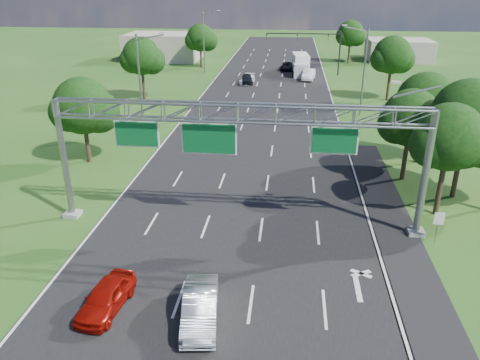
# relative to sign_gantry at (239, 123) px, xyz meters

# --- Properties ---
(ground) EXTENTS (220.00, 220.00, 0.00)m
(ground) POSITION_rel_sign_gantry_xyz_m (-0.33, 18.00, -6.89)
(ground) COLOR #1F4F17
(ground) RESTS_ON ground
(road) EXTENTS (18.00, 180.00, 0.02)m
(road) POSITION_rel_sign_gantry_xyz_m (-0.33, 18.00, -6.89)
(road) COLOR black
(road) RESTS_ON ground
(road_flare) EXTENTS (3.00, 30.00, 0.02)m
(road_flare) POSITION_rel_sign_gantry_xyz_m (9.87, 2.00, -6.89)
(road_flare) COLOR black
(road_flare) RESTS_ON ground
(sign_gantry) EXTENTS (23.50, 1.00, 9.56)m
(sign_gantry) POSITION_rel_sign_gantry_xyz_m (0.00, 0.00, 0.00)
(sign_gantry) COLOR gray
(sign_gantry) RESTS_ON ground
(regulatory_sign) EXTENTS (0.60, 0.08, 2.10)m
(regulatory_sign) POSITION_rel_sign_gantry_xyz_m (12.07, -1.02, -5.38)
(regulatory_sign) COLOR gray
(regulatory_sign) RESTS_ON ground
(traffic_signal) EXTENTS (12.21, 0.24, 7.00)m
(traffic_signal) POSITION_rel_sign_gantry_xyz_m (7.15, 53.00, -1.72)
(traffic_signal) COLOR black
(traffic_signal) RESTS_ON ground
(streetlight_l_near) EXTENTS (2.97, 0.22, 10.16)m
(streetlight_l_near) POSITION_rel_sign_gantry_xyz_m (-11.63, 18.00, -1.31)
(streetlight_l_near) COLOR gray
(streetlight_l_near) RESTS_ON ground
(streetlight_l_far) EXTENTS (2.97, 0.22, 10.16)m
(streetlight_l_far) POSITION_rel_sign_gantry_xyz_m (-11.63, 53.00, -1.31)
(streetlight_l_far) COLOR gray
(streetlight_l_far) RESTS_ON ground
(streetlight_r_mid) EXTENTS (2.97, 0.22, 10.16)m
(streetlight_r_mid) POSITION_rel_sign_gantry_xyz_m (10.97, 28.00, -1.31)
(streetlight_r_mid) COLOR gray
(streetlight_r_mid) RESTS_ON ground
(tree_cluster_right) EXTENTS (9.91, 14.60, 8.68)m
(tree_cluster_right) POSITION_rel_sign_gantry_xyz_m (14.47, 7.19, -1.58)
(tree_cluster_right) COLOR #2D2116
(tree_cluster_right) RESTS_ON ground
(tree_verge_la) EXTENTS (5.76, 4.80, 7.40)m
(tree_verge_la) POSITION_rel_sign_gantry_xyz_m (-14.25, 10.04, -2.13)
(tree_verge_la) COLOR #2D2116
(tree_verge_la) RESTS_ON ground
(tree_verge_lb) EXTENTS (5.76, 4.80, 8.06)m
(tree_verge_lb) POSITION_rel_sign_gantry_xyz_m (-16.25, 33.04, -1.48)
(tree_verge_lb) COLOR #2D2116
(tree_verge_lb) RESTS_ON ground
(tree_verge_lc) EXTENTS (5.76, 4.80, 7.62)m
(tree_verge_lc) POSITION_rel_sign_gantry_xyz_m (-13.25, 58.04, -1.92)
(tree_verge_lc) COLOR #2D2116
(tree_verge_lc) RESTS_ON ground
(tree_verge_rd) EXTENTS (5.76, 4.80, 8.28)m
(tree_verge_rd) POSITION_rel_sign_gantry_xyz_m (15.75, 36.04, -1.26)
(tree_verge_rd) COLOR #2D2116
(tree_verge_rd) RESTS_ON ground
(tree_verge_re) EXTENTS (5.76, 4.80, 7.84)m
(tree_verge_re) POSITION_rel_sign_gantry_xyz_m (13.75, 66.04, -1.70)
(tree_verge_re) COLOR #2D2116
(tree_verge_re) RESTS_ON ground
(building_left) EXTENTS (14.00, 10.00, 5.00)m
(building_left) POSITION_rel_sign_gantry_xyz_m (-22.33, 66.00, -4.39)
(building_left) COLOR #A6988B
(building_left) RESTS_ON ground
(building_right) EXTENTS (12.00, 9.00, 4.00)m
(building_right) POSITION_rel_sign_gantry_xyz_m (23.67, 70.00, -4.89)
(building_right) COLOR #A6988B
(building_right) RESTS_ON ground
(red_coupe) EXTENTS (2.10, 4.22, 1.38)m
(red_coupe) POSITION_rel_sign_gantry_xyz_m (-5.43, -9.12, -6.20)
(red_coupe) COLOR #980E07
(red_coupe) RESTS_ON ground
(silver_sedan) EXTENTS (2.16, 4.68, 1.49)m
(silver_sedan) POSITION_rel_sign_gantry_xyz_m (-0.78, -9.45, -6.15)
(silver_sedan) COLOR silver
(silver_sedan) RESTS_ON ground
(car_queue_a) EXTENTS (2.34, 4.57, 1.27)m
(car_queue_a) POSITION_rel_sign_gantry_xyz_m (-3.72, 44.80, -6.26)
(car_queue_a) COLOR white
(car_queue_a) RESTS_ON ground
(car_queue_b) EXTENTS (2.65, 4.96, 1.33)m
(car_queue_b) POSITION_rel_sign_gantry_xyz_m (2.24, 57.13, -6.23)
(car_queue_b) COLOR black
(car_queue_b) RESTS_ON ground
(car_queue_c) EXTENTS (2.22, 4.45, 1.46)m
(car_queue_c) POSITION_rel_sign_gantry_xyz_m (-3.72, 44.71, -6.16)
(car_queue_c) COLOR black
(car_queue_c) RESTS_ON ground
(car_queue_d) EXTENTS (2.37, 5.13, 1.63)m
(car_queue_d) POSITION_rel_sign_gantry_xyz_m (5.72, 48.80, -6.08)
(car_queue_d) COLOR white
(car_queue_d) RESTS_ON ground
(box_truck) EXTENTS (2.97, 8.52, 3.15)m
(box_truck) POSITION_rel_sign_gantry_xyz_m (4.45, 53.71, -5.38)
(box_truck) COLOR white
(box_truck) RESTS_ON ground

